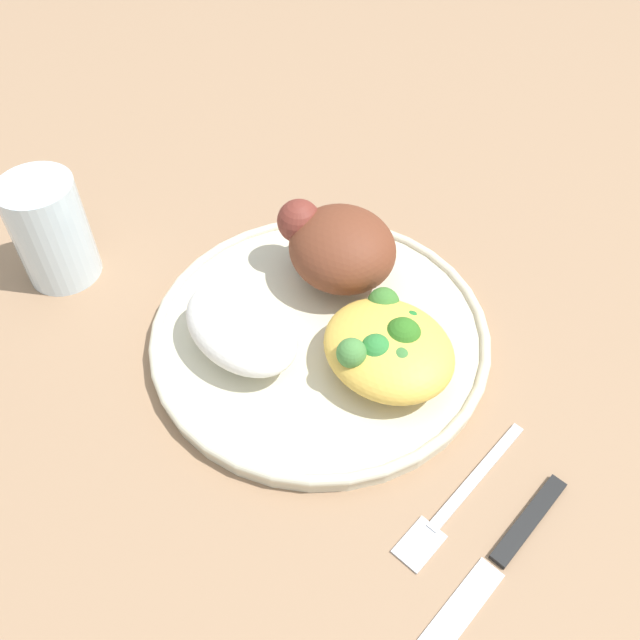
{
  "coord_description": "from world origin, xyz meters",
  "views": [
    {
      "loc": [
        -0.27,
        0.24,
        0.44
      ],
      "look_at": [
        0.0,
        0.0,
        0.03
      ],
      "focal_mm": 38.31,
      "sensor_mm": 36.0,
      "label": 1
    }
  ],
  "objects": [
    {
      "name": "water_glass",
      "position": [
        0.22,
        0.12,
        0.05
      ],
      "size": [
        0.06,
        0.06,
        0.1
      ],
      "primitive_type": "cylinder",
      "color": "silver",
      "rests_on": "ground_plane"
    },
    {
      "name": "roasted_chicken",
      "position": [
        0.04,
        -0.05,
        0.05
      ],
      "size": [
        0.11,
        0.09,
        0.06
      ],
      "color": "brown",
      "rests_on": "plate"
    },
    {
      "name": "rice_pile",
      "position": [
        0.03,
        0.06,
        0.04
      ],
      "size": [
        0.11,
        0.07,
        0.04
      ],
      "primitive_type": "ellipsoid",
      "color": "white",
      "rests_on": "plate"
    },
    {
      "name": "fork",
      "position": [
        -0.17,
        0.02,
        0.0
      ],
      "size": [
        0.03,
        0.14,
        0.01
      ],
      "color": "silver",
      "rests_on": "ground_plane"
    },
    {
      "name": "knife",
      "position": [
        -0.22,
        0.04,
        0.0
      ],
      "size": [
        0.03,
        0.19,
        0.01
      ],
      "color": "black",
      "rests_on": "ground_plane"
    },
    {
      "name": "plate",
      "position": [
        0.0,
        0.0,
        0.01
      ],
      "size": [
        0.28,
        0.28,
        0.02
      ],
      "color": "beige",
      "rests_on": "ground_plane"
    },
    {
      "name": "mac_cheese_with_broccoli",
      "position": [
        -0.06,
        -0.01,
        0.04
      ],
      "size": [
        0.11,
        0.09,
        0.05
      ],
      "color": "#E9B849",
      "rests_on": "plate"
    },
    {
      "name": "ground_plane",
      "position": [
        0.0,
        0.0,
        0.0
      ],
      "size": [
        2.0,
        2.0,
        0.0
      ],
      "primitive_type": "plane",
      "color": "#9A7657"
    }
  ]
}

